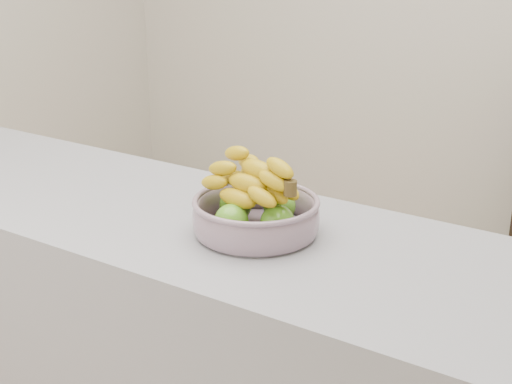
# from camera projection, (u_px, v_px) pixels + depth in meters

# --- Properties ---
(counter) EXTENTS (2.00, 0.60, 0.90)m
(counter) POSITION_uv_depth(u_px,v_px,m) (160.00, 362.00, 1.93)
(counter) COLOR gray
(counter) RESTS_ON ground
(fruit_bowl) EXTENTS (0.29, 0.29, 0.17)m
(fruit_bowl) POSITION_uv_depth(u_px,v_px,m) (256.00, 211.00, 1.59)
(fruit_bowl) COLOR #A1B1C1
(fruit_bowl) RESTS_ON counter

